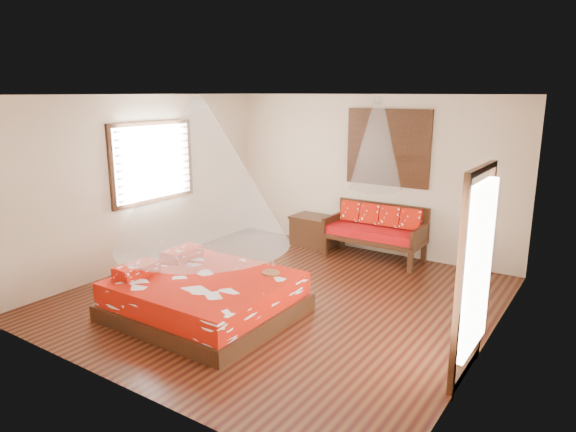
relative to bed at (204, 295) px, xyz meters
The scene contains 10 objects.
room 1.62m from the bed, 62.62° to the left, with size 5.54×5.54×2.84m.
bed is the anchor object (origin of this frame).
daybed 3.51m from the bed, 75.24° to the left, with size 1.69×0.75×0.94m.
storage_chest 3.49m from the bed, 96.62° to the left, with size 0.84×0.63×0.56m.
shutter_panel 4.17m from the bed, 76.53° to the left, with size 1.52×0.06×1.32m.
window_left 2.89m from the bed, 150.98° to the left, with size 0.10×1.74×1.34m.
glazed_door 3.37m from the bed, ahead, with size 0.08×1.02×2.16m.
wine_tray 0.93m from the bed, 42.62° to the left, with size 0.23×0.23×0.19m.
mosquito_net_main 1.60m from the bed, ahead, with size 2.21×2.21×1.80m, color white.
mosquito_net_daybed 3.81m from the bed, 74.69° to the left, with size 0.88×0.88×1.50m, color white.
Camera 1 is at (3.87, -5.61, 2.84)m, focal length 32.00 mm.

